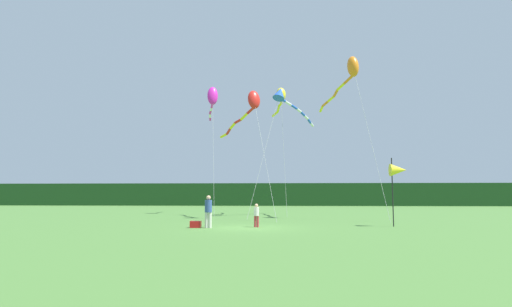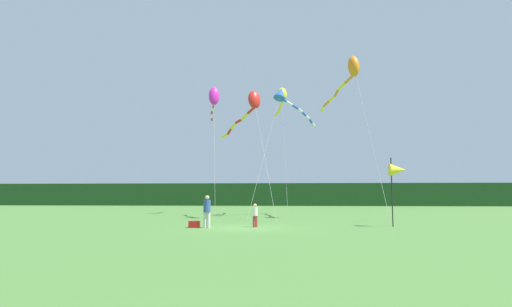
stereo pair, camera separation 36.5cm
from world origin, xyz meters
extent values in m
plane|color=#477533|center=(0.00, 0.00, 0.00)|extent=(120.00, 120.00, 0.00)
cube|color=#193D19|center=(0.00, 45.00, 1.79)|extent=(108.00, 2.13, 3.58)
cylinder|color=silver|center=(-2.22, -0.27, 0.41)|extent=(0.17, 0.17, 0.82)
cylinder|color=silver|center=(-2.03, -0.27, 0.41)|extent=(0.17, 0.17, 0.82)
cylinder|color=#334C8C|center=(-2.13, -0.27, 1.14)|extent=(0.38, 0.38, 0.65)
sphere|color=tan|center=(-2.13, -0.27, 1.59)|extent=(0.24, 0.24, 0.24)
cylinder|color=#B23338|center=(0.30, 0.45, 0.30)|extent=(0.13, 0.13, 0.60)
cylinder|color=#B23338|center=(0.44, 0.45, 0.30)|extent=(0.13, 0.13, 0.60)
cylinder|color=silver|center=(0.37, 0.45, 0.84)|extent=(0.28, 0.28, 0.48)
sphere|color=tan|center=(0.37, 0.45, 1.17)|extent=(0.18, 0.18, 0.18)
cube|color=red|center=(-2.82, -0.15, 0.18)|extent=(0.56, 0.38, 0.35)
cylinder|color=black|center=(7.87, 1.33, 1.89)|extent=(0.06, 0.06, 3.79)
cone|color=yellow|center=(8.22, 1.33, 3.11)|extent=(0.90, 0.70, 0.70)
cylinder|color=#B2B2B2|center=(0.57, 6.18, 4.36)|extent=(1.71, 3.39, 8.74)
ellipsoid|color=red|center=(-0.27, 7.87, 8.73)|extent=(1.27, 1.30, 1.56)
cylinder|color=red|center=(-0.53, 8.27, 8.02)|extent=(0.73, 0.96, 0.45)
cylinder|color=yellow|center=(-1.08, 9.07, 7.73)|extent=(0.76, 0.96, 0.51)
cylinder|color=red|center=(-1.64, 9.86, 7.50)|extent=(0.74, 0.93, 0.32)
cylinder|color=yellow|center=(-2.16, 10.68, 7.29)|extent=(0.68, 0.99, 0.49)
cylinder|color=red|center=(-2.60, 11.53, 6.97)|extent=(0.62, 1.02, 0.52)
cylinder|color=yellow|center=(-3.11, 12.35, 6.72)|extent=(0.79, 0.90, 0.36)
cylinder|color=#B2B2B2|center=(0.45, 9.30, 5.02)|extent=(2.37, 4.02, 10.05)
cone|color=blue|center=(1.62, 11.29, 10.04)|extent=(1.51, 1.63, 1.34)
cylinder|color=blue|center=(1.84, 11.60, 9.56)|extent=(0.62, 0.75, 0.33)
cylinder|color=white|center=(2.30, 12.18, 9.40)|extent=(0.68, 0.73, 0.38)
cylinder|color=blue|center=(2.80, 12.74, 9.20)|extent=(0.68, 0.73, 0.40)
cylinder|color=white|center=(3.23, 13.34, 9.02)|extent=(0.55, 0.78, 0.34)
cylinder|color=blue|center=(3.59, 14.00, 8.85)|extent=(0.56, 0.80, 0.41)
cylinder|color=white|center=(3.94, 14.66, 8.66)|extent=(0.53, 0.80, 0.36)
cylinder|color=blue|center=(4.25, 15.34, 8.44)|extent=(0.50, 0.83, 0.45)
cylinder|color=white|center=(4.53, 16.03, 8.22)|extent=(0.49, 0.81, 0.37)
cylinder|color=#B2B2B2|center=(-4.16, 13.31, 5.41)|extent=(0.84, 3.47, 10.82)
ellipsoid|color=#E026B2|center=(-4.57, 15.03, 10.81)|extent=(1.17, 1.21, 1.87)
cylinder|color=#E026B2|center=(-4.67, 15.38, 9.99)|extent=(0.41, 0.80, 0.42)
cylinder|color=white|center=(-4.86, 16.07, 9.81)|extent=(0.40, 0.78, 0.34)
cylinder|color=#E026B2|center=(-5.06, 16.75, 9.65)|extent=(0.41, 0.79, 0.37)
cylinder|color=white|center=(-5.22, 17.45, 9.46)|extent=(0.32, 0.80, 0.41)
cylinder|color=#E026B2|center=(-5.33, 18.16, 9.27)|extent=(0.30, 0.78, 0.34)
cylinder|color=#B2B2B2|center=(1.93, 12.40, 5.22)|extent=(0.45, 2.13, 10.44)
ellipsoid|color=yellow|center=(1.72, 13.45, 10.44)|extent=(1.02, 1.17, 1.34)
cylinder|color=yellow|center=(1.73, 13.73, 9.86)|extent=(0.23, 0.63, 0.35)
cylinder|color=yellow|center=(1.64, 14.29, 9.73)|extent=(0.40, 0.63, 0.28)
cylinder|color=yellow|center=(1.51, 14.84, 9.59)|extent=(0.27, 0.66, 0.39)
cylinder|color=yellow|center=(1.43, 15.40, 9.42)|extent=(0.30, 0.64, 0.34)
cylinder|color=yellow|center=(1.26, 15.95, 9.31)|extent=(0.43, 0.63, 0.28)
cylinder|color=yellow|center=(1.04, 16.47, 9.22)|extent=(0.41, 0.63, 0.29)
cylinder|color=#B2B2B2|center=(7.77, 6.27, 5.60)|extent=(1.43, 3.92, 11.21)
ellipsoid|color=orange|center=(7.07, 8.21, 11.20)|extent=(1.18, 1.49, 1.80)
cylinder|color=orange|center=(6.82, 8.71, 10.38)|extent=(0.69, 1.13, 0.52)
cylinder|color=yellow|center=(6.38, 9.73, 10.11)|extent=(0.60, 1.14, 0.42)
cylinder|color=orange|center=(6.11, 10.79, 9.86)|extent=(0.36, 1.17, 0.46)
cylinder|color=yellow|center=(5.87, 11.87, 9.66)|extent=(0.53, 1.14, 0.35)
cylinder|color=orange|center=(5.52, 12.92, 9.49)|extent=(0.58, 1.14, 0.39)
cylinder|color=yellow|center=(5.27, 13.99, 9.26)|extent=(0.33, 1.17, 0.45)
camera|label=1|loc=(1.77, -22.19, 1.74)|focal=29.20mm
camera|label=2|loc=(2.13, -22.16, 1.74)|focal=29.20mm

